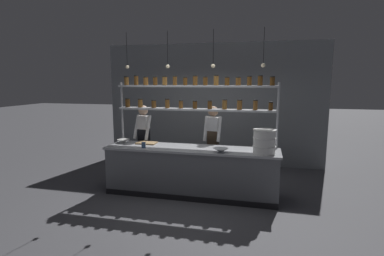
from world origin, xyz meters
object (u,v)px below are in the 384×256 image
cutting_board (147,143)px  prep_bowl_near_left (221,150)px  chef_center (213,140)px  prep_bowl_center_front (124,141)px  serving_cup_front (144,145)px  spice_shelf_unit (195,98)px  container_stack (264,142)px  chef_left (144,137)px

cutting_board → prep_bowl_near_left: (1.57, -0.41, 0.02)m
chef_center → cutting_board: (-1.27, -0.55, -0.02)m
prep_bowl_center_front → serving_cup_front: 0.68m
spice_shelf_unit → chef_center: spice_shelf_unit is taller
spice_shelf_unit → container_stack: (1.36, -0.49, -0.70)m
chef_left → serving_cup_front: chef_left is taller
chef_left → prep_bowl_near_left: chef_left is taller
spice_shelf_unit → prep_bowl_near_left: bearing=-42.7°
chef_left → prep_bowl_near_left: (1.81, -0.84, 0.00)m
spice_shelf_unit → serving_cup_front: (-0.87, -0.54, -0.86)m
spice_shelf_unit → prep_bowl_near_left: (0.61, -0.56, -0.88)m
spice_shelf_unit → prep_bowl_near_left: size_ratio=11.70×
chef_center → serving_cup_front: size_ratio=15.34×
cutting_board → prep_bowl_center_front: (-0.49, -0.04, 0.02)m
prep_bowl_near_left → prep_bowl_center_front: bearing=169.8°
spice_shelf_unit → cutting_board: size_ratio=7.96×
spice_shelf_unit → container_stack: bearing=-19.7°
spice_shelf_unit → chef_center: bearing=53.1°
container_stack → prep_bowl_near_left: 0.77m
spice_shelf_unit → cutting_board: bearing=-171.3°
cutting_board → serving_cup_front: 0.40m
spice_shelf_unit → prep_bowl_near_left: spice_shelf_unit is taller
prep_bowl_near_left → serving_cup_front: size_ratio=2.52×
chef_left → prep_bowl_center_front: bearing=-108.9°
container_stack → serving_cup_front: (-2.23, -0.05, -0.16)m
container_stack → prep_bowl_near_left: (-0.75, -0.07, -0.18)m
chef_center → serving_cup_front: (-1.18, -0.94, 0.02)m
spice_shelf_unit → prep_bowl_center_front: 1.72m
chef_left → container_stack: (2.56, -0.76, 0.18)m
container_stack → prep_bowl_center_front: 2.84m
container_stack → serving_cup_front: size_ratio=3.98×
spice_shelf_unit → prep_bowl_near_left: 1.21m
container_stack → prep_bowl_near_left: bearing=-174.4°
prep_bowl_center_front → serving_cup_front: (0.59, -0.35, 0.02)m
spice_shelf_unit → prep_bowl_center_front: spice_shelf_unit is taller
prep_bowl_center_front → container_stack: bearing=-6.0°
cutting_board → serving_cup_front: serving_cup_front is taller
chef_left → container_stack: bearing=-6.9°
chef_left → prep_bowl_center_front: size_ratio=6.46×
prep_bowl_center_front → serving_cup_front: size_ratio=2.37×
cutting_board → spice_shelf_unit: bearing=8.7°
spice_shelf_unit → prep_bowl_center_front: (-1.46, -0.19, -0.88)m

